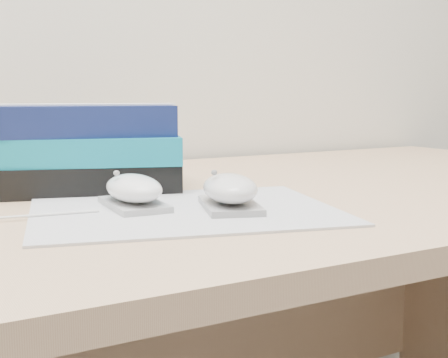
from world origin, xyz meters
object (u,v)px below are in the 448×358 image
mouse_front (230,191)px  book_stack (88,147)px  desk (206,326)px  mouse_rear (134,191)px  pouch (109,150)px

mouse_front → book_stack: bearing=109.8°
desk → mouse_front: (-0.08, -0.21, 0.26)m
book_stack → mouse_front: bearing=-70.2°
desk → mouse_front: bearing=-110.1°
mouse_rear → book_stack: book_stack is taller
desk → pouch: 0.33m
desk → pouch: size_ratio=10.49×
pouch → book_stack: bearing=-175.1°
mouse_rear → mouse_front: (0.10, -0.06, 0.00)m
mouse_rear → pouch: 0.21m
mouse_front → mouse_rear: bearing=147.2°
mouse_rear → mouse_front: mouse_front is taller
desk → mouse_rear: 0.34m
desk → pouch: (-0.14, 0.06, 0.29)m
book_stack → desk: bearing=-17.8°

